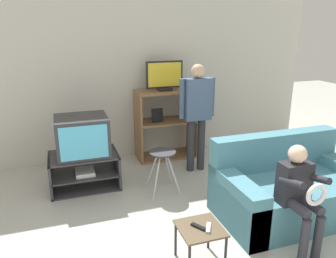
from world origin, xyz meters
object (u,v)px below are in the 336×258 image
object	(u,v)px
media_shelf	(166,124)
folding_stool	(163,159)
tv_stand	(85,171)
remote_control_black	(198,227)
snack_table	(200,233)
person_standing_adult	(197,108)
television_flat	(164,77)
television_main	(82,136)
couch	(289,190)
person_seated_child	(299,190)
remote_control_white	(208,228)

from	to	relation	value
media_shelf	folding_stool	xyz separation A→B (m)	(-0.42, -1.13, -0.11)
tv_stand	remote_control_black	xyz separation A→B (m)	(0.82, -1.86, 0.15)
media_shelf	snack_table	distance (m)	2.59
remote_control_black	person_standing_adult	xyz separation A→B (m)	(0.79, 1.89, 0.57)
television_flat	television_main	bearing A→B (deg)	-153.74
snack_table	person_standing_adult	distance (m)	2.14
television_flat	person_standing_adult	xyz separation A→B (m)	(0.28, -0.64, -0.37)
television_main	couch	xyz separation A→B (m)	(2.12, -1.43, -0.42)
person_standing_adult	snack_table	bearing A→B (deg)	-112.26
television_main	person_seated_child	size ratio (longest dim) A/B	0.64
folding_stool	tv_stand	bearing A→B (deg)	153.52
media_shelf	couch	bearing A→B (deg)	-69.81
remote_control_white	television_flat	bearing A→B (deg)	109.02
television_flat	couch	world-z (taller)	television_flat
tv_stand	remote_control_black	distance (m)	2.04
tv_stand	snack_table	size ratio (longest dim) A/B	2.29
television_main	remote_control_black	world-z (taller)	television_main
television_flat	couch	distance (m)	2.45
folding_stool	remote_control_white	world-z (taller)	folding_stool
remote_control_white	media_shelf	bearing A→B (deg)	108.52
remote_control_black	person_seated_child	size ratio (longest dim) A/B	0.14
folding_stool	remote_control_black	bearing A→B (deg)	-94.86
television_main	television_flat	xyz separation A→B (m)	(1.33, 0.66, 0.61)
media_shelf	person_standing_adult	xyz separation A→B (m)	(0.25, -0.63, 0.38)
remote_control_white	person_seated_child	size ratio (longest dim) A/B	0.14
media_shelf	television_flat	distance (m)	0.75
tv_stand	remote_control_white	bearing A→B (deg)	-64.81
television_main	remote_control_black	bearing A→B (deg)	-66.55
folding_stool	snack_table	size ratio (longest dim) A/B	1.46
person_seated_child	media_shelf	bearing A→B (deg)	99.31
television_flat	person_standing_adult	size ratio (longest dim) A/B	0.37
television_main	remote_control_white	world-z (taller)	television_main
folding_stool	couch	world-z (taller)	couch
person_standing_adult	media_shelf	bearing A→B (deg)	111.87
television_main	person_seated_child	distance (m)	2.65
media_shelf	television_flat	size ratio (longest dim) A/B	1.91
media_shelf	folding_stool	distance (m)	1.21
snack_table	tv_stand	bearing A→B (deg)	114.20
remote_control_black	person_seated_child	xyz separation A→B (m)	(0.97, -0.08, 0.23)
snack_table	couch	distance (m)	1.36
snack_table	person_standing_adult	xyz separation A→B (m)	(0.78, 1.89, 0.63)
media_shelf	remote_control_black	size ratio (longest dim) A/B	7.67
television_flat	couch	size ratio (longest dim) A/B	0.36
tv_stand	folding_stool	xyz separation A→B (m)	(0.94, -0.47, 0.23)
folding_stool	snack_table	bearing A→B (deg)	-94.13
snack_table	couch	world-z (taller)	couch
media_shelf	couch	world-z (taller)	media_shelf
remote_control_black	couch	bearing A→B (deg)	-13.09
snack_table	remote_control_black	xyz separation A→B (m)	(-0.02, 0.00, 0.06)
folding_stool	person_standing_adult	bearing A→B (deg)	36.49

